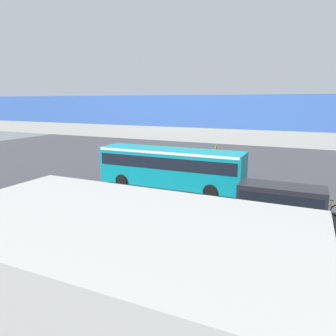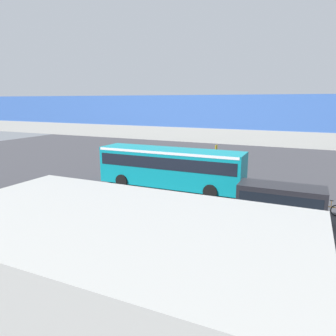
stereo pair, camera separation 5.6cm
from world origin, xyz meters
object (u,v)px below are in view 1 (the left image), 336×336
city_bus (170,165)px  bicycle_orange (327,209)px  parked_van (281,200)px  pedestrian (165,170)px  bicycle_blue (288,202)px  traffic_sign (216,155)px

city_bus → bicycle_orange: city_bus is taller
bicycle_orange → city_bus: bearing=-7.3°
parked_van → pedestrian: size_ratio=2.68×
bicycle_blue → traffic_sign: (6.86, -7.08, 1.52)m
parked_van → traffic_sign: (6.55, -9.41, 0.71)m
pedestrian → bicycle_orange: bearing=163.2°
city_bus → pedestrian: bearing=-57.1°
city_bus → parked_van: (-8.53, 3.36, -0.70)m
bicycle_blue → city_bus: bearing=-6.6°
city_bus → bicycle_orange: (-11.09, 1.42, -1.51)m
city_bus → traffic_sign: 6.37m
parked_van → bicycle_orange: parked_van is taller
bicycle_blue → traffic_sign: bearing=-45.9°
bicycle_blue → traffic_sign: traffic_sign is taller
city_bus → parked_van: city_bus is taller
city_bus → parked_van: 9.19m
parked_van → bicycle_blue: parked_van is taller
bicycle_orange → pedestrian: 13.22m
parked_van → traffic_sign: bearing=-55.1°
bicycle_blue → pedestrian: bearing=-18.3°
bicycle_orange → pedestrian: bearing=-16.8°
pedestrian → bicycle_blue: bearing=161.7°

